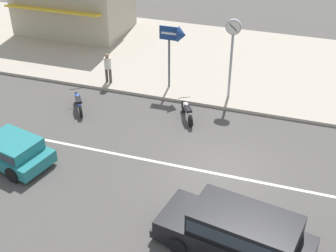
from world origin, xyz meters
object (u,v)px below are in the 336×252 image
at_px(motorcycle_1, 78,102).
at_px(street_clock, 233,40).
at_px(minivan_black_0, 239,232).
at_px(arrow_signboard, 179,37).
at_px(pedestrian_near_clock, 108,66).
at_px(hatchback_teal_2, 9,149).
at_px(motorcycle_0, 187,111).

xyz_separation_m(motorcycle_1, street_clock, (6.33, 3.16, 2.60)).
relative_size(minivan_black_0, street_clock, 1.32).
bearing_deg(arrow_signboard, pedestrian_near_clock, -172.57).
bearing_deg(hatchback_teal_2, arrow_signboard, 59.31).
distance_m(motorcycle_1, pedestrian_near_clock, 2.81).
relative_size(hatchback_teal_2, motorcycle_1, 2.50).
bearing_deg(street_clock, motorcycle_0, -119.89).
distance_m(hatchback_teal_2, arrow_signboard, 9.07).
distance_m(motorcycle_0, street_clock, 3.79).
distance_m(minivan_black_0, street_clock, 9.90).
bearing_deg(arrow_signboard, street_clock, -0.32).
relative_size(street_clock, arrow_signboard, 1.21).
height_order(hatchback_teal_2, pedestrian_near_clock, pedestrian_near_clock).
bearing_deg(arrow_signboard, motorcycle_0, -64.54).
bearing_deg(minivan_black_0, motorcycle_1, 143.96).
bearing_deg(street_clock, hatchback_teal_2, -132.87).
bearing_deg(arrow_signboard, minivan_black_0, -63.19).
bearing_deg(pedestrian_near_clock, minivan_black_0, -47.26).
bearing_deg(motorcycle_1, pedestrian_near_clock, 83.80).
bearing_deg(pedestrian_near_clock, motorcycle_1, -96.20).
distance_m(minivan_black_0, motorcycle_0, 7.89).
height_order(minivan_black_0, street_clock, street_clock).
distance_m(minivan_black_0, arrow_signboard, 10.72).
xyz_separation_m(minivan_black_0, arrow_signboard, (-4.75, 9.41, 1.95)).
xyz_separation_m(street_clock, arrow_signboard, (-2.52, 0.01, -0.22)).
bearing_deg(minivan_black_0, arrow_signboard, 116.81).
bearing_deg(motorcycle_0, motorcycle_1, -171.16).
distance_m(hatchback_teal_2, motorcycle_1, 4.44).
bearing_deg(pedestrian_near_clock, motorcycle_0, -22.68).
xyz_separation_m(hatchback_teal_2, arrow_signboard, (4.49, 7.57, 2.21)).
distance_m(motorcycle_1, arrow_signboard, 5.50).
height_order(motorcycle_0, arrow_signboard, arrow_signboard).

